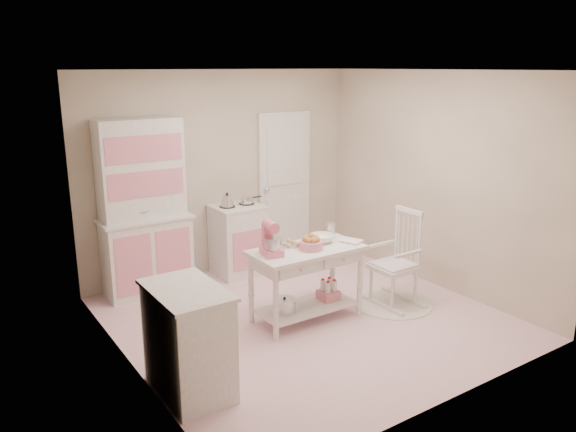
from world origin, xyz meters
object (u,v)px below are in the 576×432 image
object	(u,v)px
stand_mixer	(272,239)
work_table	(306,284)
bread_basket	(311,245)
base_cabinet	(188,341)
hutch	(144,208)
rocking_chair	(394,258)
stove	(238,240)

from	to	relation	value
stand_mixer	work_table	bearing A→B (deg)	7.06
stand_mixer	bread_basket	distance (m)	0.46
work_table	bread_basket	bearing A→B (deg)	-68.20
stand_mixer	bread_basket	world-z (taller)	stand_mixer
base_cabinet	work_table	bearing A→B (deg)	19.98
base_cabinet	bread_basket	xyz separation A→B (m)	(1.63, 0.54, 0.39)
hutch	work_table	distance (m)	2.12
rocking_chair	bread_basket	world-z (taller)	rocking_chair
rocking_chair	hutch	bearing A→B (deg)	138.37
stove	rocking_chair	bearing A→B (deg)	-61.83
stove	bread_basket	size ratio (longest dim) A/B	3.68
work_table	rocking_chair	bearing A→B (deg)	-11.82
stand_mixer	rocking_chair	bearing A→B (deg)	0.52
hutch	base_cabinet	xyz separation A→B (m)	(-0.48, -2.26, -0.58)
base_cabinet	rocking_chair	size ratio (longest dim) A/B	0.84
stove	rocking_chair	size ratio (longest dim) A/B	0.84
hutch	bread_basket	size ratio (longest dim) A/B	8.32
base_cabinet	rocking_chair	world-z (taller)	rocking_chair
rocking_chair	work_table	size ratio (longest dim) A/B	0.92
hutch	bread_basket	xyz separation A→B (m)	(1.15, -1.72, -0.19)
hutch	stove	xyz separation A→B (m)	(1.20, -0.05, -0.58)
work_table	stand_mixer	bearing A→B (deg)	177.27
base_cabinet	work_table	distance (m)	1.72
rocking_chair	stove	bearing A→B (deg)	117.43
hutch	stand_mixer	xyz separation A→B (m)	(0.71, -1.65, -0.07)
hutch	stand_mixer	world-z (taller)	hutch
hutch	work_table	size ratio (longest dim) A/B	1.73
stove	bread_basket	xyz separation A→B (m)	(-0.05, -1.67, 0.39)
rocking_chair	work_table	bearing A→B (deg)	167.43
work_table	stove	bearing A→B (deg)	87.56
rocking_chair	stand_mixer	size ratio (longest dim) A/B	3.24
work_table	stand_mixer	world-z (taller)	stand_mixer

